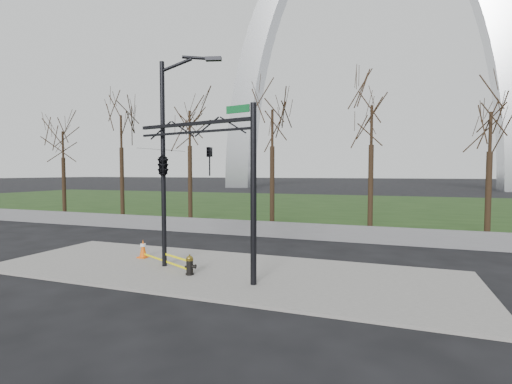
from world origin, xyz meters
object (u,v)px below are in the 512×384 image
(street_light, at_px, (169,149))
(fire_hydrant, at_px, (190,265))
(traffic_cone, at_px, (143,249))
(traffic_signal_mast, at_px, (178,162))

(street_light, bearing_deg, fire_hydrant, -45.99)
(traffic_cone, bearing_deg, street_light, -23.94)
(fire_hydrant, distance_m, traffic_signal_mast, 3.78)
(traffic_cone, distance_m, street_light, 4.70)
(fire_hydrant, relative_size, traffic_cone, 0.94)
(fire_hydrant, xyz_separation_m, traffic_signal_mast, (-0.64, 0.31, 3.71))
(traffic_signal_mast, bearing_deg, fire_hydrant, -15.24)
(traffic_cone, relative_size, street_light, 0.10)
(street_light, distance_m, traffic_signal_mast, 1.03)
(fire_hydrant, bearing_deg, traffic_cone, 144.51)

